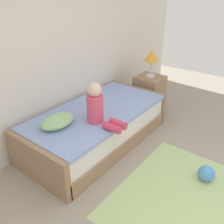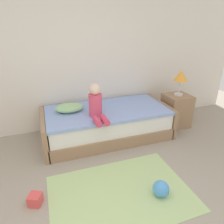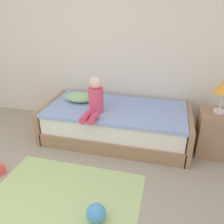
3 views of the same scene
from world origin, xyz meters
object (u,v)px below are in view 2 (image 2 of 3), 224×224
object	(u,v)px
pillow	(69,108)
toy_ball	(161,189)
bed	(107,123)
child_figure	(96,104)
table_lamp	(181,77)
toy_block	(35,199)
nightstand	(176,110)

from	to	relation	value
pillow	toy_ball	xyz separation A→B (m)	(0.75, -1.58, -0.47)
bed	pillow	xyz separation A→B (m)	(-0.60, 0.10, 0.32)
child_figure	pillow	world-z (taller)	child_figure
table_lamp	toy_block	bearing A→B (deg)	-156.24
bed	toy_block	bearing A→B (deg)	-135.94
nightstand	toy_block	size ratio (longest dim) A/B	4.69
bed	toy_ball	xyz separation A→B (m)	(0.16, -1.48, -0.15)
child_figure	toy_block	xyz separation A→B (m)	(-0.94, -0.92, -0.64)
pillow	toy_block	size ratio (longest dim) A/B	3.44
nightstand	pillow	distance (m)	1.97
toy_ball	pillow	bearing A→B (deg)	115.51
table_lamp	toy_block	world-z (taller)	table_lamp
bed	toy_ball	world-z (taller)	bed
pillow	toy_ball	world-z (taller)	pillow
table_lamp	pillow	xyz separation A→B (m)	(-1.95, 0.13, -0.37)
child_figure	nightstand	bearing A→B (deg)	7.12
nightstand	toy_ball	bearing A→B (deg)	-129.49
bed	toy_ball	distance (m)	1.49
pillow	toy_block	xyz separation A→B (m)	(-0.59, -1.24, -0.50)
nightstand	table_lamp	distance (m)	0.64
nightstand	pillow	bearing A→B (deg)	176.18
table_lamp	bed	bearing A→B (deg)	178.74
child_figure	toy_block	size ratio (longest dim) A/B	3.99
bed	nightstand	xyz separation A→B (m)	(1.35, -0.03, 0.05)
table_lamp	toy_block	size ratio (longest dim) A/B	3.52
toy_ball	toy_block	size ratio (longest dim) A/B	1.45
pillow	bed	bearing A→B (deg)	-9.53
bed	toy_block	xyz separation A→B (m)	(-1.18, -1.14, -0.18)
bed	nightstand	world-z (taller)	nightstand
nightstand	toy_block	distance (m)	2.78
bed	pillow	size ratio (longest dim) A/B	4.80
nightstand	toy_ball	size ratio (longest dim) A/B	3.22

